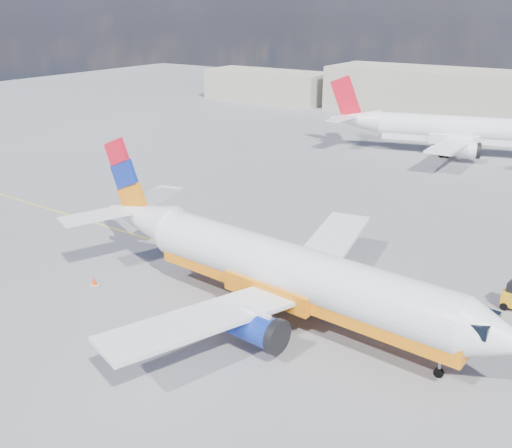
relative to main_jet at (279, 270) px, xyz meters
The scene contains 6 objects.
ground 5.61m from the main_jet, 161.38° to the left, with size 240.00×240.00×0.00m, color slate.
taxi_line 7.02m from the main_jet, 134.29° to the left, with size 70.00×0.15×0.01m, color yellow.
terminal_annex 88.51m from the main_jet, 123.89° to the left, with size 26.00×10.00×6.00m, color #B1AB98.
main_jet is the anchor object (origin of this frame).
second_jet 48.87m from the main_jet, 94.35° to the left, with size 32.34×24.63×9.79m.
traffic_cone 13.88m from the main_jet, 163.35° to the right, with size 0.45×0.45×0.63m.
Camera 1 is at (21.27, -28.62, 18.53)m, focal length 40.00 mm.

